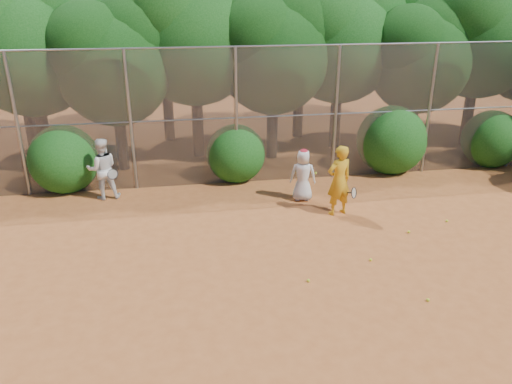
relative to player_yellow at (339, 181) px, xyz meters
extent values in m
plane|color=#A75625|center=(-1.29, -3.31, -0.93)|extent=(80.00, 80.00, 0.00)
cylinder|color=gray|center=(-8.29, 2.69, 1.07)|extent=(0.09, 0.09, 4.00)
cylinder|color=gray|center=(-5.29, 2.69, 1.07)|extent=(0.09, 0.09, 4.00)
cylinder|color=gray|center=(-2.29, 2.69, 1.07)|extent=(0.09, 0.09, 4.00)
cylinder|color=gray|center=(0.71, 2.69, 1.07)|extent=(0.09, 0.09, 4.00)
cylinder|color=gray|center=(3.71, 2.69, 1.07)|extent=(0.09, 0.09, 4.00)
cylinder|color=gray|center=(-1.29, 2.69, 3.07)|extent=(20.00, 0.05, 0.05)
cylinder|color=gray|center=(-1.29, 2.69, 1.07)|extent=(20.00, 0.04, 0.04)
cube|color=slate|center=(-1.29, 2.69, 1.07)|extent=(20.00, 0.02, 4.00)
cylinder|color=black|center=(-8.29, 5.19, 0.33)|extent=(0.38, 0.38, 2.52)
sphere|color=#124912|center=(-8.29, 5.19, 2.80)|extent=(4.03, 4.03, 4.03)
sphere|color=#124912|center=(-7.48, 5.60, 3.80)|extent=(3.23, 3.23, 3.23)
cylinder|color=black|center=(-5.79, 4.49, 0.15)|extent=(0.36, 0.36, 2.17)
sphere|color=black|center=(-5.79, 4.49, 2.28)|extent=(3.47, 3.47, 3.47)
sphere|color=black|center=(-5.10, 4.84, 3.15)|extent=(2.78, 2.78, 2.78)
sphere|color=black|center=(-6.40, 4.23, 2.97)|extent=(2.60, 2.60, 2.60)
cylinder|color=black|center=(-3.29, 5.49, 0.40)|extent=(0.39, 0.39, 2.66)
sphere|color=#124912|center=(-3.29, 5.49, 3.00)|extent=(4.26, 4.26, 4.26)
sphere|color=#124912|center=(-2.44, 5.92, 4.07)|extent=(3.40, 3.40, 3.40)
sphere|color=#124912|center=(-4.03, 5.17, 3.86)|extent=(3.19, 3.19, 3.19)
cylinder|color=black|center=(-0.79, 4.89, 0.20)|extent=(0.37, 0.37, 2.27)
sphere|color=black|center=(-0.79, 4.89, 2.43)|extent=(3.64, 3.64, 3.64)
sphere|color=black|center=(-0.06, 5.26, 3.34)|extent=(2.91, 2.91, 2.91)
sphere|color=black|center=(-1.43, 4.62, 3.16)|extent=(2.73, 2.73, 2.73)
cylinder|color=black|center=(1.71, 5.69, 0.29)|extent=(0.38, 0.38, 2.45)
sphere|color=#124912|center=(1.71, 5.69, 2.69)|extent=(3.92, 3.92, 3.92)
sphere|color=#124912|center=(2.49, 6.08, 3.67)|extent=(3.14, 3.14, 3.14)
sphere|color=#124912|center=(1.02, 5.40, 3.48)|extent=(2.94, 2.94, 2.94)
cylinder|color=black|center=(4.21, 4.69, 0.12)|extent=(0.36, 0.36, 2.10)
sphere|color=black|center=(4.21, 4.69, 2.18)|extent=(3.36, 3.36, 3.36)
sphere|color=black|center=(4.88, 5.03, 3.02)|extent=(2.69, 2.69, 2.69)
sphere|color=black|center=(3.62, 4.44, 2.85)|extent=(2.52, 2.52, 2.52)
cylinder|color=black|center=(6.71, 5.29, 0.36)|extent=(0.39, 0.39, 2.59)
sphere|color=#124912|center=(6.71, 5.29, 2.90)|extent=(4.14, 4.14, 4.14)
sphere|color=#124912|center=(7.54, 5.71, 3.94)|extent=(3.32, 3.32, 3.32)
sphere|color=#124912|center=(5.99, 4.98, 3.73)|extent=(3.11, 3.11, 3.11)
cylinder|color=black|center=(-9.29, 7.49, 0.38)|extent=(0.39, 0.39, 2.62)
sphere|color=#124912|center=(-9.29, 7.49, 2.95)|extent=(4.20, 4.20, 4.20)
sphere|color=#124912|center=(-8.45, 7.91, 4.00)|extent=(3.36, 3.36, 3.36)
cylinder|color=black|center=(-4.29, 7.69, 0.47)|extent=(0.40, 0.40, 2.80)
sphere|color=#124912|center=(-4.29, 7.69, 3.21)|extent=(4.48, 4.48, 4.48)
sphere|color=#124912|center=(-5.07, 7.36, 4.11)|extent=(3.36, 3.36, 3.36)
cylinder|color=black|center=(0.71, 7.29, 0.33)|extent=(0.38, 0.38, 2.52)
sphere|color=#124912|center=(0.71, 7.29, 2.80)|extent=(4.03, 4.03, 4.03)
sphere|color=#124912|center=(1.52, 7.70, 3.80)|extent=(3.23, 3.23, 3.23)
sphere|color=#124912|center=(0.00, 6.99, 3.60)|extent=(3.02, 3.02, 3.02)
cylinder|color=black|center=(5.21, 7.89, 0.43)|extent=(0.40, 0.40, 2.73)
sphere|color=#124912|center=(5.21, 7.89, 3.11)|extent=(4.37, 4.37, 4.37)
sphere|color=#124912|center=(4.45, 7.56, 3.98)|extent=(3.28, 3.28, 3.28)
sphere|color=#124912|center=(-7.29, 2.99, 0.07)|extent=(2.00, 2.00, 2.00)
sphere|color=#124912|center=(-2.29, 2.99, -0.03)|extent=(1.80, 1.80, 1.80)
sphere|color=#124912|center=(2.71, 2.99, 0.17)|extent=(2.20, 2.20, 2.20)
sphere|color=#124912|center=(6.21, 2.99, 0.02)|extent=(1.90, 1.90, 1.90)
imported|color=gold|center=(0.00, 0.00, 0.00)|extent=(0.77, 0.61, 1.87)
torus|color=black|center=(0.35, -0.20, -0.28)|extent=(0.27, 0.28, 0.30)
cylinder|color=black|center=(0.19, -0.05, -0.33)|extent=(0.23, 0.21, 0.09)
imported|color=silver|center=(-0.67, 1.05, -0.21)|extent=(0.80, 0.62, 1.46)
ellipsoid|color=red|center=(-0.67, 1.05, 0.48)|extent=(0.22, 0.22, 0.13)
sphere|color=#D0DE28|center=(-0.37, 0.85, -0.08)|extent=(0.07, 0.07, 0.07)
imported|color=white|center=(-6.12, 2.09, -0.07)|extent=(0.94, 0.79, 1.73)
torus|color=black|center=(-5.82, 1.79, -0.13)|extent=(0.34, 0.24, 0.27)
cylinder|color=black|center=(-5.78, 1.98, -0.25)|extent=(0.09, 0.26, 0.17)
sphere|color=#D0DE28|center=(-0.03, -2.48, -0.90)|extent=(0.07, 0.07, 0.07)
sphere|color=#D0DE28|center=(2.59, -0.95, -0.90)|extent=(0.07, 0.07, 0.07)
sphere|color=#D0DE28|center=(0.48, -4.09, -0.90)|extent=(0.07, 0.07, 0.07)
sphere|color=#D0DE28|center=(1.37, -1.36, -0.90)|extent=(0.07, 0.07, 0.07)
sphere|color=#D0DE28|center=(-1.59, -3.06, -0.90)|extent=(0.07, 0.07, 0.07)
camera|label=1|loc=(-4.04, -11.39, 4.62)|focal=35.00mm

